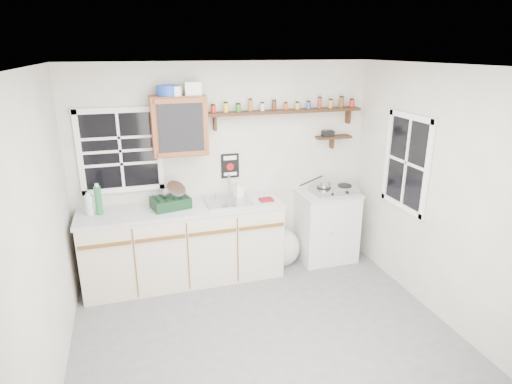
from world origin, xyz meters
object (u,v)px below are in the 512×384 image
main_cabinet (184,244)px  spice_shelf (286,110)px  upper_cabinet (179,125)px  dish_rack (172,199)px  hotplate (334,189)px  right_cabinet (326,225)px

main_cabinet → spice_shelf: 1.98m
main_cabinet → spice_shelf: (1.32, 0.21, 1.47)m
main_cabinet → spice_shelf: bearing=9.2°
upper_cabinet → spice_shelf: 1.29m
upper_cabinet → main_cabinet: bearing=-103.7°
main_cabinet → upper_cabinet: bearing=76.3°
main_cabinet → dish_rack: dish_rack is taller
spice_shelf → hotplate: size_ratio=3.20×
spice_shelf → hotplate: spice_shelf is taller
spice_shelf → dish_rack: 1.71m
upper_cabinet → dish_rack: 0.83m
dish_rack → hotplate: 2.02m
right_cabinet → spice_shelf: size_ratio=0.48×
right_cabinet → dish_rack: bearing=-179.9°
main_cabinet → right_cabinet: (1.83, 0.03, -0.01)m
upper_cabinet → spice_shelf: size_ratio=0.34×
spice_shelf → dish_rack: spice_shelf is taller
right_cabinet → spice_shelf: (-0.52, 0.19, 1.47)m
upper_cabinet → hotplate: upper_cabinet is taller
upper_cabinet → hotplate: 2.07m
main_cabinet → spice_shelf: size_ratio=1.21×
main_cabinet → upper_cabinet: size_ratio=3.55×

